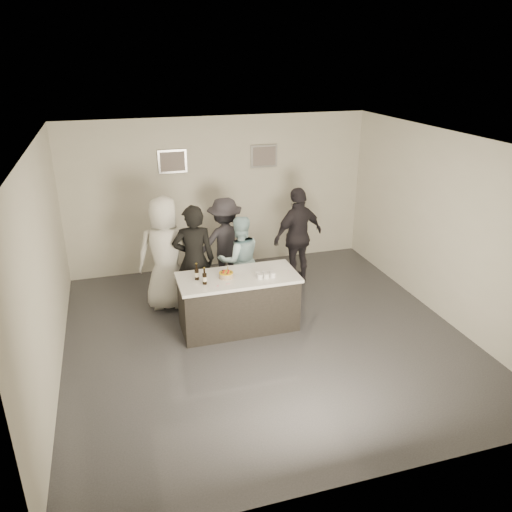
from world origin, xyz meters
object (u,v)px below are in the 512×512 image
object	(u,v)px
person_main_black	(194,260)
person_guest_left	(166,254)
beer_bottle_a	(197,272)
person_guest_back	(225,243)
person_guest_right	(298,236)
bar_counter	(238,302)
cake	(226,275)
person_main_blue	(240,260)
beer_bottle_b	(205,276)

from	to	relation	value
person_main_black	person_guest_left	bearing A→B (deg)	-30.70
beer_bottle_a	person_guest_back	bearing A→B (deg)	62.15
person_guest_left	person_guest_back	xyz separation A→B (m)	(1.14, 0.52, -0.13)
person_main_black	person_guest_right	bearing A→B (deg)	-155.91
bar_counter	cake	world-z (taller)	cake
cake	person_guest_back	bearing A→B (deg)	77.24
person_main_blue	person_guest_back	size ratio (longest dim) A/B	0.92
person_main_black	person_main_blue	world-z (taller)	person_main_black
beer_bottle_b	person_main_blue	size ratio (longest dim) A/B	0.17
cake	person_guest_right	world-z (taller)	person_guest_right
person_guest_right	person_guest_back	world-z (taller)	person_guest_right
cake	beer_bottle_a	xyz separation A→B (m)	(-0.44, 0.06, 0.09)
bar_counter	person_guest_right	bearing A→B (deg)	41.86
person_guest_left	person_guest_right	size ratio (longest dim) A/B	1.06
person_main_blue	person_guest_right	xyz separation A→B (m)	(1.26, 0.47, 0.14)
cake	person_guest_right	size ratio (longest dim) A/B	0.12
beer_bottle_a	person_main_blue	xyz separation A→B (m)	(0.89, 0.83, -0.25)
person_main_black	person_main_blue	size ratio (longest dim) A/B	1.20
cake	person_guest_right	distance (m)	2.18
person_main_black	person_main_blue	bearing A→B (deg)	-161.14
beer_bottle_b	person_guest_left	world-z (taller)	person_guest_left
bar_counter	person_main_blue	size ratio (longest dim) A/B	1.19
person_guest_back	person_main_black	bearing A→B (deg)	48.58
person_guest_left	person_guest_back	world-z (taller)	person_guest_left
beer_bottle_b	person_guest_back	world-z (taller)	person_guest_back
person_guest_left	person_guest_back	size ratio (longest dim) A/B	1.15
person_main_black	bar_counter	bearing A→B (deg)	134.63
person_main_black	person_main_blue	distance (m)	0.85
bar_counter	cake	xyz separation A→B (m)	(-0.19, -0.00, 0.49)
cake	person_main_black	size ratio (longest dim) A/B	0.12
beer_bottle_a	person_main_black	xyz separation A→B (m)	(0.07, 0.66, -0.09)
cake	beer_bottle_a	distance (m)	0.45
bar_counter	beer_bottle_b	size ratio (longest dim) A/B	7.15
person_guest_left	person_main_black	bearing A→B (deg)	150.45
beer_bottle_a	person_guest_back	distance (m)	1.71
person_main_blue	person_guest_right	world-z (taller)	person_guest_right
cake	person_guest_left	bearing A→B (deg)	127.05
person_guest_back	person_guest_left	bearing A→B (deg)	23.74
person_main_blue	person_guest_left	distance (m)	1.26
cake	person_guest_back	distance (m)	1.61
bar_counter	person_main_blue	distance (m)	0.98
beer_bottle_b	person_guest_back	xyz separation A→B (m)	(0.71, 1.70, -0.18)
person_guest_left	person_guest_back	distance (m)	1.26
bar_counter	person_main_blue	xyz separation A→B (m)	(0.26, 0.89, 0.33)
person_guest_left	person_guest_right	distance (m)	2.51
person_main_black	person_guest_back	xyz separation A→B (m)	(0.72, 0.85, -0.09)
person_main_blue	person_guest_back	world-z (taller)	person_guest_back
bar_counter	person_main_blue	world-z (taller)	person_main_blue
bar_counter	person_main_black	bearing A→B (deg)	127.79
bar_counter	cake	distance (m)	0.52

